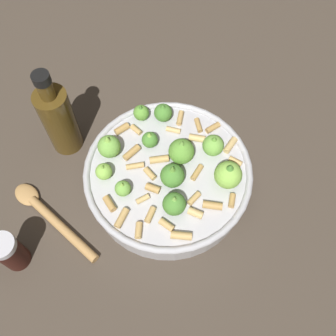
{
  "coord_description": "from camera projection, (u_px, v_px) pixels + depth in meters",
  "views": [
    {
      "loc": [
        0.04,
        -0.31,
        0.65
      ],
      "look_at": [
        0.0,
        0.0,
        0.07
      ],
      "focal_mm": 41.41,
      "sensor_mm": 36.0,
      "label": 1
    }
  ],
  "objects": [
    {
      "name": "pepper_shaker",
      "position": [
        10.0,
        252.0,
        0.62
      ],
      "size": [
        0.04,
        0.04,
        0.08
      ],
      "color": "#33140F",
      "rests_on": "ground"
    },
    {
      "name": "cooking_pan",
      "position": [
        168.0,
        175.0,
        0.68
      ],
      "size": [
        0.29,
        0.29,
        0.12
      ],
      "color": "#B7B7BC",
      "rests_on": "ground"
    },
    {
      "name": "olive_oil_bottle",
      "position": [
        59.0,
        119.0,
        0.69
      ],
      "size": [
        0.06,
        0.06,
        0.19
      ],
      "color": "#4C3814",
      "rests_on": "ground"
    },
    {
      "name": "ground_plane",
      "position": [
        168.0,
        186.0,
        0.72
      ],
      "size": [
        2.4,
        2.4,
        0.0
      ],
      "primitive_type": "plane",
      "color": "#42382D"
    },
    {
      "name": "wooden_spoon",
      "position": [
        50.0,
        216.0,
        0.68
      ],
      "size": [
        0.19,
        0.14,
        0.02
      ],
      "color": "#B2844C",
      "rests_on": "ground"
    }
  ]
}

